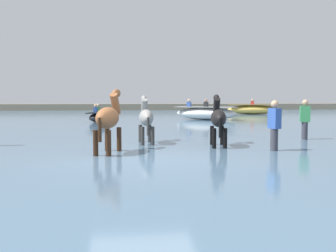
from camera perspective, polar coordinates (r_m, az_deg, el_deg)
name	(u,v)px	position (r m, az deg, el deg)	size (l,w,h in m)	color
ground_plane	(142,172)	(9.31, -3.62, -6.52)	(120.00, 120.00, 0.00)	#666051
water_surface	(132,130)	(19.21, -5.07, -0.60)	(90.00, 90.00, 0.29)	slate
horse_lead_chestnut	(109,120)	(10.37, -8.37, 0.90)	(0.79, 1.78, 1.93)	brown
horse_trailing_black	(218,120)	(11.78, 7.08, 0.90)	(0.61, 1.66, 1.79)	black
horse_flank_grey	(146,119)	(12.44, -3.12, 1.01)	(0.46, 1.62, 1.77)	gray
boat_far_offshore	(206,113)	(25.47, 5.35, 1.81)	(4.08, 3.28, 1.30)	silver
boat_distant_east	(99,117)	(23.44, -9.70, 1.28)	(1.40, 2.67, 1.04)	black
boat_mid_outer	(252,109)	(34.29, 11.79, 2.30)	(4.30, 2.30, 1.27)	gold
person_onlooker_right	(305,122)	(14.34, 18.70, 0.50)	(0.36, 0.28, 1.63)	#383842
person_onlooker_left	(274,129)	(11.07, 14.74, -0.42)	(0.29, 0.37, 1.63)	#383842
far_shoreline	(127,108)	(44.98, -5.85, 2.52)	(80.00, 2.40, 0.97)	gray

